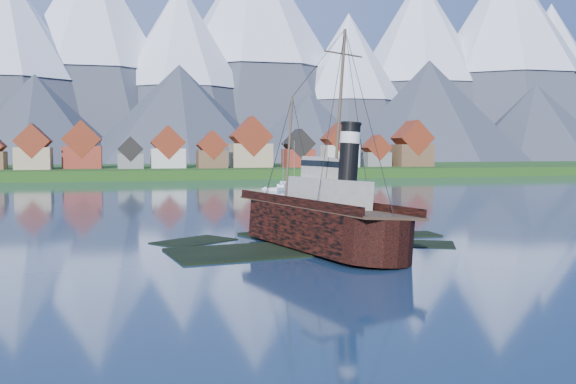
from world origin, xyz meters
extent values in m
plane|color=#1B314C|center=(0.00, 0.00, 0.00)|extent=(1400.00, 1400.00, 0.00)
cube|color=black|center=(-3.00, -2.00, -0.32)|extent=(19.08, 11.42, 1.00)
cube|color=black|center=(6.00, 4.00, -0.38)|extent=(15.15, 9.76, 1.00)
cube|color=black|center=(2.00, 9.00, -0.28)|extent=(11.45, 9.06, 1.00)
cube|color=black|center=(12.00, -1.00, -0.42)|extent=(10.27, 8.34, 1.00)
cube|color=black|center=(-9.00, 6.00, -0.40)|extent=(9.42, 8.68, 1.00)
cube|color=black|center=(15.00, 5.00, -0.35)|extent=(6.00, 4.00, 1.00)
cube|color=#1C4513|center=(0.00, 170.00, 0.00)|extent=(600.00, 80.00, 3.20)
cube|color=#3F3D38|center=(0.00, 132.00, 0.00)|extent=(600.00, 2.50, 2.00)
cube|color=tan|center=(-43.00, 150.00, 6.40)|extent=(10.50, 9.00, 6.80)
cube|color=maroon|center=(-43.00, 150.00, 11.69)|extent=(10.69, 9.18, 10.69)
cube|color=maroon|center=(-29.00, 156.00, 6.60)|extent=(12.00, 8.50, 7.20)
cube|color=maroon|center=(-29.00, 156.00, 12.36)|extent=(12.22, 8.67, 12.22)
cube|color=slate|center=(-14.00, 151.00, 5.40)|extent=(8.00, 7.00, 4.80)
cube|color=black|center=(-14.00, 151.00, 9.24)|extent=(8.15, 7.14, 8.15)
cube|color=beige|center=(-2.00, 154.00, 6.20)|extent=(11.00, 9.50, 6.40)
cube|color=maroon|center=(-2.00, 154.00, 11.38)|extent=(11.20, 9.69, 11.20)
cube|color=brown|center=(12.00, 150.00, 5.90)|extent=(9.50, 8.00, 5.80)
cube|color=maroon|center=(12.00, 150.00, 10.51)|extent=(9.67, 8.16, 9.67)
cube|color=tan|center=(26.00, 155.00, 7.00)|extent=(13.50, 10.00, 8.00)
cube|color=maroon|center=(26.00, 155.00, 13.43)|extent=(13.75, 10.20, 13.75)
cube|color=maroon|center=(42.00, 152.00, 6.10)|extent=(10.00, 8.50, 6.20)
cube|color=black|center=(42.00, 152.00, 11.00)|extent=(10.18, 8.67, 10.18)
cube|color=beige|center=(56.00, 149.00, 6.75)|extent=(11.50, 9.00, 7.50)
cube|color=maroon|center=(56.00, 149.00, 12.57)|extent=(11.71, 9.18, 11.71)
cube|color=slate|center=(71.00, 153.00, 5.50)|extent=(9.00, 7.50, 5.00)
cube|color=maroon|center=(71.00, 153.00, 9.62)|extent=(9.16, 7.65, 9.16)
cube|color=brown|center=(84.00, 151.00, 6.90)|extent=(12.50, 10.00, 7.80)
cube|color=maroon|center=(84.00, 151.00, 13.05)|extent=(12.73, 10.20, 12.73)
cone|color=#2D333D|center=(-100.00, 455.00, 73.00)|extent=(180.00, 180.00, 150.00)
cone|color=white|center=(-100.00, 455.00, 103.00)|extent=(111.60, 111.60, 90.00)
cone|color=#2D333D|center=(-40.00, 495.00, 88.00)|extent=(210.00, 210.00, 180.00)
cone|color=white|center=(-40.00, 495.00, 124.00)|extent=(130.20, 130.20, 108.00)
cone|color=#2D333D|center=(30.00, 470.00, 70.50)|extent=(170.00, 170.00, 145.00)
cone|color=white|center=(30.00, 470.00, 99.50)|extent=(105.40, 105.40, 87.00)
cone|color=#2D333D|center=(100.00, 515.00, 98.00)|extent=(240.00, 240.00, 200.00)
cone|color=white|center=(100.00, 515.00, 138.00)|extent=(148.80, 148.80, 120.00)
cone|color=#2D333D|center=(170.00, 460.00, 60.50)|extent=(150.00, 150.00, 125.00)
cone|color=white|center=(170.00, 460.00, 85.50)|extent=(93.00, 93.00, 75.00)
cone|color=#2D333D|center=(250.00, 490.00, 83.00)|extent=(200.00, 200.00, 170.00)
cone|color=white|center=(250.00, 490.00, 117.00)|extent=(124.00, 124.00, 102.00)
cone|color=#2D333D|center=(330.00, 475.00, 93.00)|extent=(230.00, 230.00, 190.00)
cone|color=white|center=(330.00, 475.00, 131.00)|extent=(142.60, 142.60, 114.00)
cone|color=#2D333D|center=(400.00, 505.00, 75.50)|extent=(180.00, 180.00, 155.00)
cone|color=white|center=(400.00, 505.00, 106.50)|extent=(111.60, 111.60, 93.00)
cone|color=#2D333D|center=(-70.00, 374.00, 27.00)|extent=(120.00, 120.00, 58.00)
cone|color=#2D333D|center=(20.00, 369.00, 31.00)|extent=(136.00, 136.00, 66.00)
cone|color=#2D333D|center=(110.00, 373.00, 23.00)|extent=(110.00, 110.00, 50.00)
cone|color=#2D333D|center=(200.00, 370.00, 35.50)|extent=(150.00, 150.00, 75.00)
cone|color=#2D333D|center=(290.00, 371.00, 28.00)|extent=(124.00, 124.00, 60.00)
cube|color=black|center=(2.14, -1.70, 2.07)|extent=(6.41, 18.47, 3.85)
cone|color=black|center=(2.14, 10.28, 2.07)|extent=(6.41, 6.41, 6.41)
cylinder|color=black|center=(2.14, -10.94, 2.07)|extent=(6.41, 6.41, 3.85)
cube|color=#4C3826|center=(2.14, -1.70, 4.09)|extent=(6.28, 24.37, 0.23)
cube|color=black|center=(-0.94, -1.70, 4.50)|extent=(0.18, 23.60, 0.82)
cube|color=black|center=(5.22, -1.70, 4.50)|extent=(0.18, 23.60, 0.82)
cube|color=#ADA89E|center=(2.14, -3.08, 5.46)|extent=(4.76, 7.79, 2.75)
cube|color=#ADA89E|center=(2.14, -2.16, 7.84)|extent=(3.30, 3.66, 2.02)
cylinder|color=black|center=(2.14, -6.10, 9.40)|extent=(1.74, 1.74, 5.13)
cylinder|color=silver|center=(2.14, -6.10, 10.68)|extent=(1.83, 1.83, 1.01)
cylinder|color=#473828|center=(2.14, 5.63, 9.68)|extent=(0.26, 0.26, 10.99)
cylinder|color=#473828|center=(2.14, -3.99, 14.81)|extent=(0.29, 0.29, 11.91)
cube|color=white|center=(19.36, 82.02, 0.10)|extent=(7.53, 7.36, 1.19)
cube|color=white|center=(19.36, 82.02, 1.04)|extent=(2.98, 2.97, 0.69)
cylinder|color=gray|center=(19.36, 82.02, 5.85)|extent=(0.14, 0.14, 10.31)
cube|color=white|center=(27.43, 102.54, 0.10)|extent=(5.51, 10.68, 1.24)
cube|color=white|center=(27.43, 102.54, 1.09)|extent=(3.03, 3.44, 0.73)
cylinder|color=gray|center=(27.43, 102.54, 6.12)|extent=(0.15, 0.15, 10.79)
camera|label=1|loc=(-15.85, -60.53, 9.80)|focal=40.00mm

